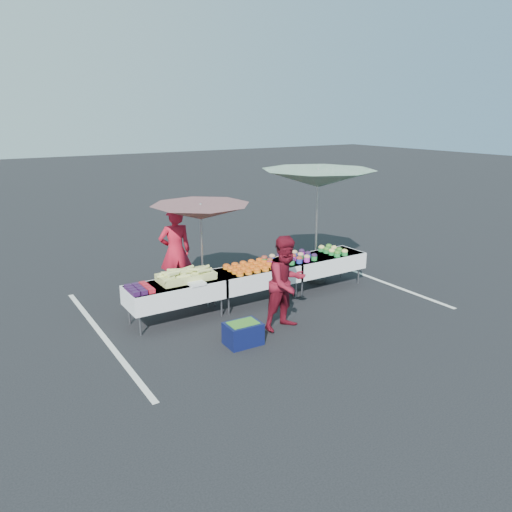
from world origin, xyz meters
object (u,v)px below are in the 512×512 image
table_left (175,291)px  table_center (256,275)px  customer (287,283)px  vendor (175,251)px  storage_bin (243,333)px  table_right (323,262)px  umbrella_left (201,213)px  umbrella_right (318,179)px

table_left → table_center: size_ratio=1.00×
customer → vendor: bearing=102.7°
table_left → storage_bin: (0.55, -1.56, -0.38)m
table_right → vendor: 3.31m
umbrella_left → storage_bin: 2.83m
vendor → umbrella_left: (0.31, -0.67, 0.92)m
umbrella_left → storage_bin: (-0.37, -2.25, -1.68)m
table_right → umbrella_right: (0.10, 0.40, 1.81)m
table_left → umbrella_left: (0.92, 0.69, 1.30)m
table_left → table_right: 3.60m
table_center → vendor: 1.84m
table_left → storage_bin: table_left is taller
storage_bin → table_left: bearing=111.0°
table_left → table_center: (1.80, 0.00, 0.00)m
table_right → table_left: bearing=180.0°
table_right → table_center: bearing=180.0°
vendor → storage_bin: (-0.06, -2.92, -0.75)m
table_left → customer: customer is taller
customer → table_left: bearing=131.7°
table_left → table_center: 1.80m
vendor → customer: vendor is taller
table_right → customer: customer is taller
table_left → umbrella_left: bearing=36.9°
table_right → vendor: (-2.99, 1.35, 0.38)m
table_center → table_right: 1.80m
table_right → storage_bin: 3.45m
table_left → vendor: size_ratio=0.97×
table_left → vendor: (0.61, 1.35, 0.38)m
table_center → umbrella_right: 2.65m
customer → table_right: bearing=28.1°
table_center → umbrella_left: bearing=142.1°
umbrella_left → umbrella_right: umbrella_right is taller
umbrella_right → table_right: bearing=-103.6°
umbrella_right → table_left: bearing=-173.8°
table_left → umbrella_left: 1.73m
storage_bin → table_right: bearing=28.8°
umbrella_left → vendor: bearing=114.9°
table_left → umbrella_right: 4.14m
table_center → table_right: size_ratio=1.00×
table_left → storage_bin: 1.70m
umbrella_left → storage_bin: size_ratio=4.07×
table_left → table_right: (3.60, 0.00, 0.00)m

